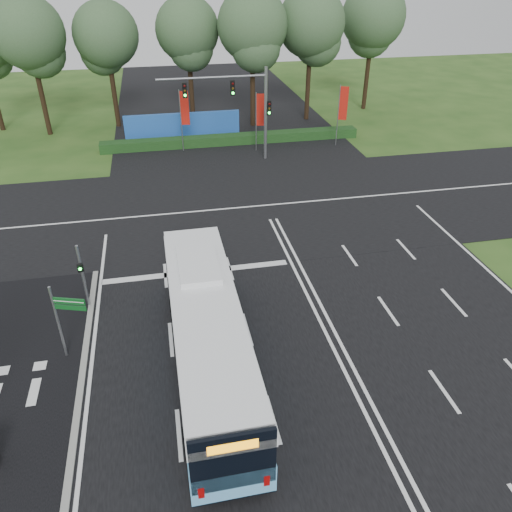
{
  "coord_description": "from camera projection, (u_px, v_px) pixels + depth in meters",
  "views": [
    {
      "loc": [
        -6.27,
        -16.64,
        14.15
      ],
      "look_at": [
        -2.49,
        2.0,
        2.5
      ],
      "focal_mm": 35.0,
      "sensor_mm": 36.0,
      "label": 1
    }
  ],
  "objects": [
    {
      "name": "kerb_strip",
      "position": [
        78.0,
        405.0,
        18.11
      ],
      "size": [
        0.25,
        18.0,
        0.12
      ],
      "primitive_type": "cube",
      "color": "gray",
      "rests_on": "ground"
    },
    {
      "name": "banner_flag_left",
      "position": [
        184.0,
        112.0,
        39.64
      ],
      "size": [
        0.73,
        0.17,
        4.96
      ],
      "rotation": [
        0.0,
        0.0,
        -0.16
      ],
      "color": "gray",
      "rests_on": "ground"
    },
    {
      "name": "traffic_light_gantry",
      "position": [
        242.0,
        100.0,
        37.09
      ],
      "size": [
        8.41,
        0.28,
        7.0
      ],
      "color": "gray",
      "rests_on": "ground"
    },
    {
      "name": "banner_flag_mid",
      "position": [
        259.0,
        113.0,
        39.8
      ],
      "size": [
        0.7,
        0.16,
        4.74
      ],
      "rotation": [
        0.0,
        0.0,
        -0.15
      ],
      "color": "gray",
      "rests_on": "ground"
    },
    {
      "name": "blue_hoarding",
      "position": [
        183.0,
        126.0,
        43.67
      ],
      "size": [
        10.0,
        0.3,
        2.2
      ],
      "primitive_type": "cube",
      "color": "blue",
      "rests_on": "ground"
    },
    {
      "name": "road_main",
      "position": [
        319.0,
        320.0,
        22.35
      ],
      "size": [
        20.0,
        120.0,
        0.04
      ],
      "primitive_type": "cube",
      "color": "black",
      "rests_on": "ground"
    },
    {
      "name": "eucalyptus_row",
      "position": [
        197.0,
        28.0,
        43.83
      ],
      "size": [
        41.34,
        9.71,
        11.86
      ],
      "color": "black",
      "rests_on": "ground"
    },
    {
      "name": "city_bus",
      "position": [
        208.0,
        334.0,
        18.91
      ],
      "size": [
        2.67,
        12.05,
        3.45
      ],
      "rotation": [
        0.0,
        0.0,
        0.01
      ],
      "color": "#6BBFF9",
      "rests_on": "ground"
    },
    {
      "name": "banner_flag_right",
      "position": [
        342.0,
        107.0,
        40.76
      ],
      "size": [
        0.69,
        0.35,
        5.02
      ],
      "rotation": [
        0.0,
        0.0,
        -0.43
      ],
      "color": "gray",
      "rests_on": "ground"
    },
    {
      "name": "road_cross",
      "position": [
        263.0,
        206.0,
        32.38
      ],
      "size": [
        120.0,
        14.0,
        0.05
      ],
      "primitive_type": "cube",
      "color": "black",
      "rests_on": "ground"
    },
    {
      "name": "hedge",
      "position": [
        232.0,
        139.0,
        42.63
      ],
      "size": [
        22.0,
        1.2,
        0.8
      ],
      "primitive_type": "cube",
      "color": "#133312",
      "rests_on": "ground"
    },
    {
      "name": "street_sign",
      "position": [
        64.0,
        314.0,
        19.22
      ],
      "size": [
        1.29,
        0.49,
        3.45
      ],
      "rotation": [
        0.0,
        0.0,
        -0.32
      ],
      "color": "gray",
      "rests_on": "ground"
    },
    {
      "name": "ground",
      "position": [
        319.0,
        321.0,
        22.36
      ],
      "size": [
        120.0,
        120.0,
        0.0
      ],
      "primitive_type": "plane",
      "color": "#284C19",
      "rests_on": "ground"
    },
    {
      "name": "bike_path",
      "position": [
        8.0,
        416.0,
        17.72
      ],
      "size": [
        5.0,
        18.0,
        0.06
      ],
      "primitive_type": "cube",
      "color": "black",
      "rests_on": "ground"
    },
    {
      "name": "pedestrian_signal",
      "position": [
        82.0,
        275.0,
        22.29
      ],
      "size": [
        0.3,
        0.41,
        3.27
      ],
      "rotation": [
        0.0,
        0.0,
        0.3
      ],
      "color": "gray",
      "rests_on": "ground"
    }
  ]
}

